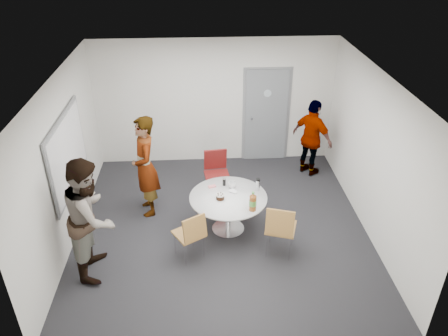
{
  "coord_description": "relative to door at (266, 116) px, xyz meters",
  "views": [
    {
      "loc": [
        -0.32,
        -6.12,
        4.75
      ],
      "look_at": [
        0.06,
        0.25,
        1.05
      ],
      "focal_mm": 35.0,
      "sensor_mm": 36.0,
      "label": 1
    }
  ],
  "objects": [
    {
      "name": "wall_right",
      "position": [
        1.4,
        -2.48,
        0.32
      ],
      "size": [
        0.0,
        5.0,
        5.0
      ],
      "primitive_type": "plane",
      "rotation": [
        1.57,
        0.0,
        -1.57
      ],
      "color": "silver",
      "rests_on": "floor"
    },
    {
      "name": "person_main",
      "position": [
        -2.4,
        -1.9,
        -0.09
      ],
      "size": [
        0.59,
        0.77,
        1.87
      ],
      "primitive_type": "imported",
      "rotation": [
        0.0,
        0.0,
        -1.34
      ],
      "color": "#A5C6EA",
      "rests_on": "floor"
    },
    {
      "name": "floor",
      "position": [
        -1.1,
        -2.48,
        -1.03
      ],
      "size": [
        5.0,
        5.0,
        0.0
      ],
      "primitive_type": "plane",
      "color": "black",
      "rests_on": "ground"
    },
    {
      "name": "chair_near_left",
      "position": [
        -1.61,
        -3.27,
        -0.5
      ],
      "size": [
        0.57,
        0.59,
        0.86
      ],
      "rotation": [
        0.0,
        0.0,
        0.55
      ],
      "color": "olive",
      "rests_on": "floor"
    },
    {
      "name": "wall_front",
      "position": [
        -1.1,
        -4.98,
        0.32
      ],
      "size": [
        5.0,
        0.0,
        5.0
      ],
      "primitive_type": "plane",
      "rotation": [
        -1.57,
        0.0,
        0.0
      ],
      "color": "silver",
      "rests_on": "floor"
    },
    {
      "name": "whiteboard",
      "position": [
        -3.56,
        -2.28,
        0.42
      ],
      "size": [
        0.04,
        1.9,
        1.25
      ],
      "color": "gray",
      "rests_on": "wall_left"
    },
    {
      "name": "door",
      "position": [
        0.0,
        0.0,
        0.0
      ],
      "size": [
        1.02,
        0.17,
        2.12
      ],
      "color": "slate",
      "rests_on": "wall_back"
    },
    {
      "name": "person_right",
      "position": [
        0.85,
        -0.73,
        -0.21
      ],
      "size": [
        0.91,
        1.0,
        1.63
      ],
      "primitive_type": "imported",
      "rotation": [
        0.0,
        0.0,
        2.25
      ],
      "color": "black",
      "rests_on": "floor"
    },
    {
      "name": "wall_back",
      "position": [
        -1.1,
        0.02,
        0.32
      ],
      "size": [
        5.0,
        0.0,
        5.0
      ],
      "primitive_type": "plane",
      "rotation": [
        1.57,
        0.0,
        0.0
      ],
      "color": "silver",
      "rests_on": "floor"
    },
    {
      "name": "wall_left",
      "position": [
        -3.6,
        -2.48,
        0.32
      ],
      "size": [
        0.0,
        5.0,
        5.0
      ],
      "primitive_type": "plane",
      "rotation": [
        1.57,
        0.0,
        1.57
      ],
      "color": "silver",
      "rests_on": "floor"
    },
    {
      "name": "table",
      "position": [
        -0.96,
        -2.56,
        -0.43
      ],
      "size": [
        1.3,
        1.3,
        1.02
      ],
      "color": "white",
      "rests_on": "floor"
    },
    {
      "name": "ceiling",
      "position": [
        -1.1,
        -2.48,
        1.67
      ],
      "size": [
        5.0,
        5.0,
        0.0
      ],
      "primitive_type": "plane",
      "rotation": [
        3.14,
        0.0,
        0.0
      ],
      "color": "silver",
      "rests_on": "wall_back"
    },
    {
      "name": "chair_far",
      "position": [
        -1.14,
        -1.46,
        -0.44
      ],
      "size": [
        0.5,
        0.54,
        0.95
      ],
      "rotation": [
        0.0,
        0.0,
        3.25
      ],
      "color": "#601413",
      "rests_on": "floor"
    },
    {
      "name": "person_left",
      "position": [
        -3.05,
        -3.36,
        -0.07
      ],
      "size": [
        0.73,
        0.93,
        1.91
      ],
      "primitive_type": "imported",
      "rotation": [
        0.0,
        0.0,
        1.58
      ],
      "color": "white",
      "rests_on": "floor"
    },
    {
      "name": "chair_near_right",
      "position": [
        -0.23,
        -3.27,
        -0.45
      ],
      "size": [
        0.57,
        0.6,
        0.95
      ],
      "rotation": [
        0.0,
        0.0,
        -0.31
      ],
      "color": "olive",
      "rests_on": "floor"
    }
  ]
}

